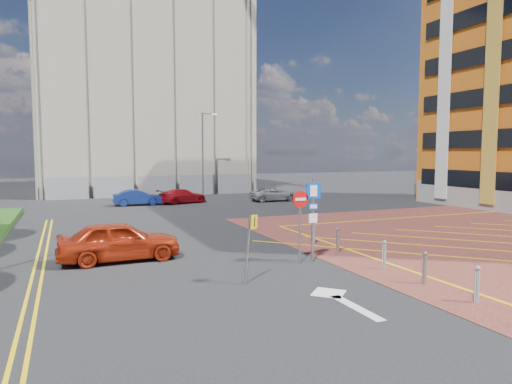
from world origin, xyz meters
TOP-DOWN VIEW (x-y plane):
  - ground at (0.00, 0.00)m, footprint 140.00×140.00m
  - lamp_back at (4.08, 28.00)m, footprint 1.53×0.16m
  - sign_cluster at (0.30, 0.98)m, footprint 1.17×0.12m
  - warning_sign at (-2.82, -0.81)m, footprint 0.55×0.37m
  - bollard_row at (2.30, -1.67)m, footprint 0.14×11.14m
  - construction_building at (0.00, 40.00)m, footprint 21.20×19.20m
  - construction_fence at (1.00, 30.00)m, footprint 21.60×0.06m
  - car_red_left at (-6.30, 4.08)m, footprint 4.64×1.96m
  - car_blue_back at (-2.86, 22.96)m, footprint 3.81×1.37m
  - car_red_back at (0.81, 23.09)m, footprint 4.46×2.86m
  - car_silver_back at (8.58, 21.75)m, footprint 4.25×2.10m

SIDE VIEW (x-z plane):
  - ground at x=0.00m, z-range 0.00..0.00m
  - bollard_row at x=2.30m, z-range 0.02..0.92m
  - car_silver_back at x=8.58m, z-range 0.00..1.16m
  - car_red_back at x=0.81m, z-range 0.00..1.20m
  - car_blue_back at x=-2.86m, z-range 0.00..1.25m
  - car_red_left at x=-6.30m, z-range 0.00..1.57m
  - construction_fence at x=1.00m, z-range 0.00..2.00m
  - warning_sign at x=-2.82m, z-range 0.31..2.55m
  - sign_cluster at x=0.30m, z-range 0.35..3.55m
  - lamp_back at x=4.08m, z-range 0.36..8.36m
  - construction_building at x=0.00m, z-range 0.00..22.00m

